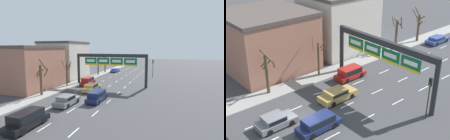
% 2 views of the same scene
% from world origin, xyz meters
% --- Properties ---
extents(ground_plane, '(220.00, 220.00, 0.00)m').
position_xyz_m(ground_plane, '(0.00, 0.00, 0.00)').
color(ground_plane, '#3D3D3F').
extents(sidewalk_left, '(2.80, 110.00, 0.15)m').
position_xyz_m(sidewalk_left, '(-8.00, 0.00, 0.07)').
color(sidewalk_left, gray).
rests_on(sidewalk_left, ground_plane).
extents(lane_dashes, '(6.72, 67.00, 0.01)m').
position_xyz_m(lane_dashes, '(-0.00, 13.50, 0.01)').
color(lane_dashes, white).
rests_on(lane_dashes, ground_plane).
extents(sign_gantry, '(15.36, 0.70, 6.64)m').
position_xyz_m(sign_gantry, '(-0.00, 11.59, 5.09)').
color(sign_gantry, '#232628').
rests_on(sign_gantry, ground_plane).
extents(building_near, '(11.43, 11.47, 8.24)m').
position_xyz_m(building_near, '(-15.40, 4.60, 4.13)').
color(building_near, '#9E6651').
rests_on(building_near, ground_plane).
extents(building_far, '(9.41, 10.67, 9.44)m').
position_xyz_m(building_far, '(-14.41, 17.08, 4.73)').
color(building_far, beige).
rests_on(building_far, ground_plane).
extents(suv_red, '(1.89, 4.30, 1.60)m').
position_xyz_m(suv_red, '(-4.92, 10.95, 0.89)').
color(suv_red, maroon).
rests_on(suv_red, ground_plane).
extents(car_grey, '(1.98, 4.18, 1.39)m').
position_xyz_m(car_grey, '(-1.66, -2.38, 0.75)').
color(car_grey, slate).
rests_on(car_grey, ground_plane).
extents(car_blue, '(1.94, 4.88, 1.20)m').
position_xyz_m(car_blue, '(-5.19, 31.88, 0.66)').
color(car_blue, navy).
rests_on(car_blue, ground_plane).
extents(suv_black, '(1.93, 4.64, 1.68)m').
position_xyz_m(suv_black, '(-1.59, -9.55, 0.94)').
color(suv_black, black).
rests_on(suv_black, ground_plane).
extents(car_gold, '(1.97, 4.72, 1.38)m').
position_xyz_m(car_gold, '(-1.67, 5.89, 0.75)').
color(car_gold, '#A88947').
rests_on(car_gold, ground_plane).
extents(suv_navy, '(1.87, 4.69, 1.55)m').
position_xyz_m(suv_navy, '(1.59, 0.66, 0.87)').
color(suv_navy, '#19234C').
rests_on(suv_navy, ground_plane).
extents(traffic_light_near_gantry, '(0.30, 0.35, 4.74)m').
position_xyz_m(traffic_light_near_gantry, '(7.56, 24.69, 3.38)').
color(traffic_light_near_gantry, black).
rests_on(traffic_light_near_gantry, ground_plane).
extents(traffic_light_mid_block, '(0.30, 0.35, 4.81)m').
position_xyz_m(traffic_light_mid_block, '(7.45, 10.48, 3.43)').
color(traffic_light_mid_block, black).
rests_on(traffic_light_mid_block, ground_plane).
extents(tree_bare_closest, '(2.11, 2.10, 5.57)m').
position_xyz_m(tree_bare_closest, '(-7.72, 23.72, 3.10)').
color(tree_bare_closest, brown).
rests_on(tree_bare_closest, sidewalk_left).
extents(tree_bare_second, '(2.12, 2.13, 5.26)m').
position_xyz_m(tree_bare_second, '(-8.40, 8.45, 2.91)').
color(tree_bare_second, brown).
rests_on(tree_bare_second, sidewalk_left).
extents(tree_bare_third, '(1.97, 2.12, 6.07)m').
position_xyz_m(tree_bare_third, '(-7.90, 29.72, 3.02)').
color(tree_bare_third, brown).
rests_on(tree_bare_third, sidewalk_left).
extents(tree_bare_furthest, '(2.20, 2.25, 6.00)m').
position_xyz_m(tree_bare_furthest, '(-8.26, 0.64, 3.02)').
color(tree_bare_furthest, brown).
rests_on(tree_bare_furthest, sidewalk_left).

